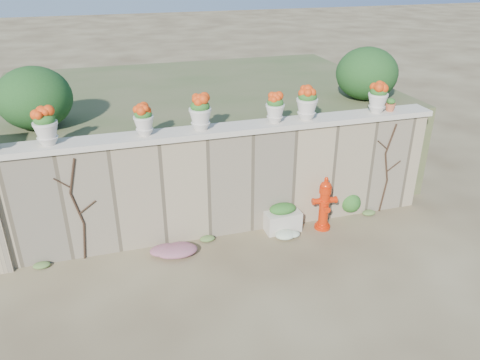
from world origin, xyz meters
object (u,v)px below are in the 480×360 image
object	(u,v)px
fire_hydrant	(324,203)
terracotta_pot	(390,105)
planter_box	(282,218)
urn_pot_0	(46,127)

from	to	relation	value
fire_hydrant	terracotta_pot	xyz separation A→B (m)	(1.49, 0.49, 1.66)
planter_box	urn_pot_0	bearing A→B (deg)	173.60
urn_pot_0	fire_hydrant	bearing A→B (deg)	-5.94
urn_pot_0	terracotta_pot	xyz separation A→B (m)	(6.21, 0.00, -0.19)
terracotta_pot	planter_box	bearing A→B (deg)	-171.95
planter_box	urn_pot_0	distance (m)	4.49
fire_hydrant	planter_box	xyz separation A→B (m)	(-0.78, 0.17, -0.29)
planter_box	terracotta_pot	bearing A→B (deg)	6.33
planter_box	terracotta_pot	size ratio (longest dim) A/B	2.89
urn_pot_0	terracotta_pot	bearing A→B (deg)	0.00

